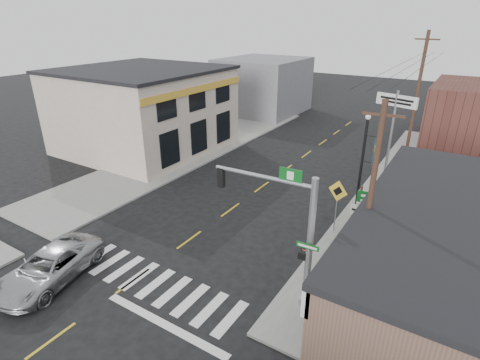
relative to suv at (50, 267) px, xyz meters
The scene contains 20 objects.
ground 3.73m from the suv, 30.66° to the left, with size 140.00×140.00×0.00m, color black.
sidewalk_right 19.21m from the suv, 50.74° to the left, with size 6.00×38.00×0.13m, color gray.
sidewalk_left 15.99m from the suv, 111.48° to the left, with size 6.00×38.00×0.13m, color gray.
center_line 10.38m from the suv, 72.29° to the left, with size 0.12×56.00×0.01m, color gold.
crosswalk 3.94m from the suv, 35.74° to the left, with size 11.00×2.20×0.01m, color silver.
left_building 18.87m from the suv, 121.83° to the left, with size 12.00×12.00×6.80m, color beige.
bldg_distant_right 35.35m from the suv, 64.57° to the left, with size 8.00×10.00×5.60m, color #572F28.
bldg_distant_left 34.85m from the suv, 103.05° to the left, with size 9.00×10.00×6.40m, color slate.
suv is the anchor object (origin of this frame).
traffic_signal_pole 11.03m from the suv, 24.83° to the left, with size 4.56×0.37×5.78m.
guide_sign 15.66m from the suv, 43.94° to the left, with size 1.64×0.14×2.88m.
fire_hydrant 13.23m from the suv, 28.29° to the left, with size 0.21×0.21×0.66m.
ped_crossing_sign 14.28m from the suv, 48.28° to the left, with size 1.18×0.08×3.03m.
lamp_post 17.07m from the suv, 54.29° to the left, with size 0.77×0.60×5.92m.
dance_center_sign 22.91m from the suv, 63.59° to the left, with size 2.93×0.18×6.23m.
bare_tree 14.90m from the suv, 32.50° to the left, with size 2.22×2.22×4.44m.
shrub_front 13.90m from the suv, 17.25° to the left, with size 1.47×1.47×1.10m, color #1D3913.
shrub_back 14.61m from the suv, 38.11° to the left, with size 1.20×1.20×0.90m, color black.
utility_pole_near 13.97m from the suv, 27.71° to the left, with size 1.43×0.21×8.23m.
utility_pole_far 27.42m from the suv, 66.80° to the left, with size 1.73×0.26×9.95m.
Camera 1 is at (11.33, -9.01, 10.93)m, focal length 28.00 mm.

